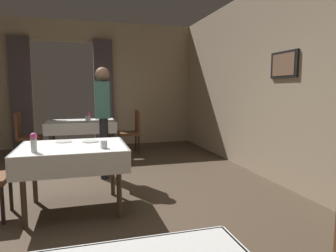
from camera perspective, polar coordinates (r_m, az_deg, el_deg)
The scene contains 16 objects.
ground at distance 3.72m, azimuth -21.91°, elevation -15.34°, with size 10.08×10.08×0.00m, color #4C3D2D.
wall_right at distance 4.42m, azimuth 23.43°, elevation 7.94°, with size 0.16×8.40×3.00m.
wall_back at distance 7.63m, azimuth -19.16°, elevation 7.57°, with size 6.40×0.27×3.00m.
dining_table_mid at distance 3.59m, azimuth -17.57°, elevation -5.05°, with size 1.18×0.96×0.75m.
dining_table_far at distance 6.36m, azimuth -16.17°, elevation 0.16°, with size 1.36×0.90×0.75m.
chair_far_right at distance 6.57m, azimuth -6.80°, elevation -0.68°, with size 0.44×0.44×0.93m.
chair_far_left at distance 6.55m, azimuth -25.49°, elevation -1.34°, with size 0.44×0.44×0.93m.
flower_vase_mid at distance 3.31m, azimuth -24.13°, elevation -2.76°, with size 0.07×0.07×0.20m.
plate_mid_b at distance 3.76m, azimuth -14.53°, elevation -2.84°, with size 0.20×0.20×0.01m, color white.
plate_mid_c at distance 3.85m, azimuth -19.19°, elevation -2.80°, with size 0.19×0.19×0.01m, color white.
glass_mid_d at distance 3.32m, azimuth -12.07°, elevation -3.47°, with size 0.07×0.07×0.08m, color silver.
flower_vase_far at distance 6.09m, azimuth -14.77°, elevation 1.73°, with size 0.07×0.07×0.19m.
plate_far_b at distance 6.38m, azimuth -19.57°, elevation 0.91°, with size 0.21×0.21×0.01m, color white.
glass_far_c at distance 6.37m, azimuth -15.02°, elevation 1.47°, with size 0.08×0.08×0.10m, color silver.
glass_far_d at distance 6.61m, azimuth -13.34°, elevation 1.66°, with size 0.07×0.07×0.09m, color silver.
person_waiter_by_doorway at distance 4.76m, azimuth -12.15°, elevation 2.47°, with size 0.27×0.39×1.72m.
Camera 1 is at (0.42, -3.43, 1.38)m, focal length 32.11 mm.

